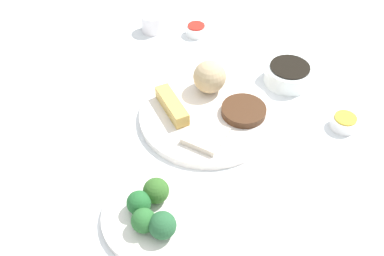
{
  "coord_description": "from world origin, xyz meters",
  "views": [
    {
      "loc": [
        0.66,
        0.18,
        0.66
      ],
      "look_at": [
        0.1,
        0.02,
        0.06
      ],
      "focal_mm": 39.47,
      "sensor_mm": 36.0,
      "label": 1
    }
  ],
  "objects_px": {
    "broccoli_plate": "(157,215)",
    "sauce_ramekin_sweet_and_sour": "(196,30)",
    "main_plate": "(207,115)",
    "soy_sauce_bowl": "(289,75)",
    "teacup": "(152,23)",
    "sauce_ramekin_hot_mustard": "(344,123)"
  },
  "relations": [
    {
      "from": "sauce_ramekin_hot_mustard",
      "to": "teacup",
      "type": "relative_size",
      "value": 0.91
    },
    {
      "from": "teacup",
      "to": "soy_sauce_bowl",
      "type": "bearing_deg",
      "value": 72.87
    },
    {
      "from": "main_plate",
      "to": "sauce_ramekin_sweet_and_sour",
      "type": "relative_size",
      "value": 5.26
    },
    {
      "from": "teacup",
      "to": "broccoli_plate",
      "type": "bearing_deg",
      "value": 20.66
    },
    {
      "from": "broccoli_plate",
      "to": "soy_sauce_bowl",
      "type": "height_order",
      "value": "soy_sauce_bowl"
    },
    {
      "from": "sauce_ramekin_sweet_and_sour",
      "to": "teacup",
      "type": "height_order",
      "value": "teacup"
    },
    {
      "from": "sauce_ramekin_sweet_and_sour",
      "to": "teacup",
      "type": "bearing_deg",
      "value": -82.63
    },
    {
      "from": "main_plate",
      "to": "broccoli_plate",
      "type": "xyz_separation_m",
      "value": [
        0.27,
        -0.02,
        -0.0
      ]
    },
    {
      "from": "soy_sauce_bowl",
      "to": "teacup",
      "type": "height_order",
      "value": "teacup"
    },
    {
      "from": "broccoli_plate",
      "to": "soy_sauce_bowl",
      "type": "xyz_separation_m",
      "value": [
        -0.44,
        0.17,
        0.01
      ]
    },
    {
      "from": "soy_sauce_bowl",
      "to": "sauce_ramekin_sweet_and_sour",
      "type": "xyz_separation_m",
      "value": [
        -0.13,
        -0.26,
        -0.01
      ]
    },
    {
      "from": "main_plate",
      "to": "sauce_ramekin_sweet_and_sour",
      "type": "xyz_separation_m",
      "value": [
        -0.31,
        -0.11,
        0.0
      ]
    },
    {
      "from": "broccoli_plate",
      "to": "sauce_ramekin_sweet_and_sour",
      "type": "relative_size",
      "value": 3.44
    },
    {
      "from": "main_plate",
      "to": "broccoli_plate",
      "type": "relative_size",
      "value": 1.53
    },
    {
      "from": "broccoli_plate",
      "to": "sauce_ramekin_sweet_and_sour",
      "type": "bearing_deg",
      "value": -170.91
    },
    {
      "from": "sauce_ramekin_hot_mustard",
      "to": "main_plate",
      "type": "bearing_deg",
      "value": -79.21
    },
    {
      "from": "broccoli_plate",
      "to": "sauce_ramekin_sweet_and_sour",
      "type": "xyz_separation_m",
      "value": [
        -0.58,
        -0.09,
        0.01
      ]
    },
    {
      "from": "main_plate",
      "to": "sauce_ramekin_hot_mustard",
      "type": "relative_size",
      "value": 5.26
    },
    {
      "from": "broccoli_plate",
      "to": "teacup",
      "type": "xyz_separation_m",
      "value": [
        -0.56,
        -0.21,
        0.02
      ]
    },
    {
      "from": "sauce_ramekin_hot_mustard",
      "to": "teacup",
      "type": "bearing_deg",
      "value": -114.78
    },
    {
      "from": "main_plate",
      "to": "soy_sauce_bowl",
      "type": "bearing_deg",
      "value": 139.06
    },
    {
      "from": "sauce_ramekin_sweet_and_sour",
      "to": "teacup",
      "type": "relative_size",
      "value": 0.91
    }
  ]
}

